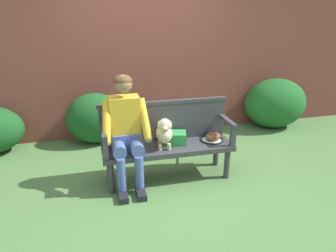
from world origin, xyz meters
name	(u,v)px	position (x,y,z in m)	size (l,w,h in m)	color
ground_plane	(168,177)	(0.00, 0.00, 0.00)	(40.00, 40.00, 0.00)	#4C753D
brick_garden_fence	(142,52)	(0.00, 1.70, 1.32)	(8.00, 0.30, 2.65)	brown
hedge_bush_mid_right	(95,118)	(-0.83, 1.35, 0.39)	(0.87, 0.63, 0.79)	#194C1E
hedge_bush_far_right	(275,103)	(2.25, 1.30, 0.43)	(1.10, 0.82, 0.86)	#1E5B23
garden_bench	(168,150)	(0.00, 0.00, 0.37)	(1.57, 0.47, 0.44)	#38383D
bench_backrest	(164,120)	(0.00, 0.21, 0.69)	(1.61, 0.06, 0.50)	#38383D
bench_armrest_left_end	(104,139)	(-0.74, -0.08, 0.63)	(0.06, 0.47, 0.28)	#38383D
bench_armrest_right_end	(229,127)	(0.74, -0.08, 0.63)	(0.06, 0.47, 0.28)	#38383D
person_seated	(126,128)	(-0.49, -0.01, 0.71)	(0.56, 0.64, 1.31)	black
dog_on_bench	(164,132)	(-0.06, -0.06, 0.63)	(0.24, 0.40, 0.40)	beige
tennis_racket	(212,139)	(0.58, 0.05, 0.44)	(0.36, 0.58, 0.03)	black
baseball_glove	(213,136)	(0.59, 0.04, 0.48)	(0.22, 0.17, 0.09)	brown
sports_bag	(174,138)	(0.09, 0.06, 0.51)	(0.28, 0.20, 0.14)	#2D8E42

